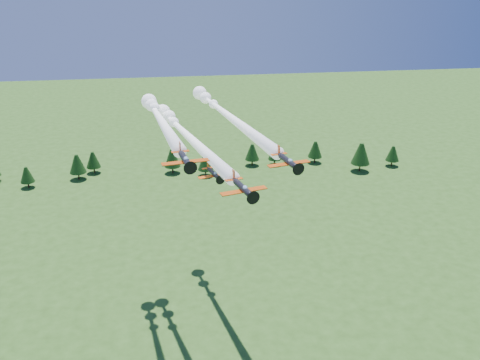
{
  "coord_description": "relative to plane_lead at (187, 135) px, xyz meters",
  "views": [
    {
      "loc": [
        -10.3,
        -88.14,
        80.97
      ],
      "look_at": [
        1.75,
        0.0,
        43.51
      ],
      "focal_mm": 40.0,
      "sensor_mm": 36.0,
      "label": 1
    }
  ],
  "objects": [
    {
      "name": "plane_lead",
      "position": [
        0.0,
        0.0,
        0.0
      ],
      "size": [
        19.19,
        55.35,
        3.7
      ],
      "rotation": [
        0.0,
        0.0,
        0.26
      ],
      "color": "black",
      "rests_on": "ground"
    },
    {
      "name": "plane_slot",
      "position": [
        4.48,
        -15.27,
        -3.19
      ],
      "size": [
        6.6,
        7.31,
        2.31
      ],
      "rotation": [
        0.0,
        0.0,
        0.28
      ],
      "color": "black",
      "rests_on": "ground"
    },
    {
      "name": "treeline",
      "position": [
        14.75,
        89.34,
        -39.03
      ],
      "size": [
        164.67,
        19.11,
        11.83
      ],
      "color": "#382314",
      "rests_on": "ground"
    },
    {
      "name": "plane_right",
      "position": [
        9.96,
        10.82,
        1.14
      ],
      "size": [
        18.63,
        59.95,
        3.7
      ],
      "rotation": [
        0.0,
        0.0,
        0.23
      ],
      "color": "black",
      "rests_on": "ground"
    },
    {
      "name": "plane_left",
      "position": [
        -5.66,
        3.29,
        3.04
      ],
      "size": [
        13.28,
        48.54,
        3.7
      ],
      "rotation": [
        0.0,
        0.0,
        0.17
      ],
      "color": "black",
      "rests_on": "ground"
    }
  ]
}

